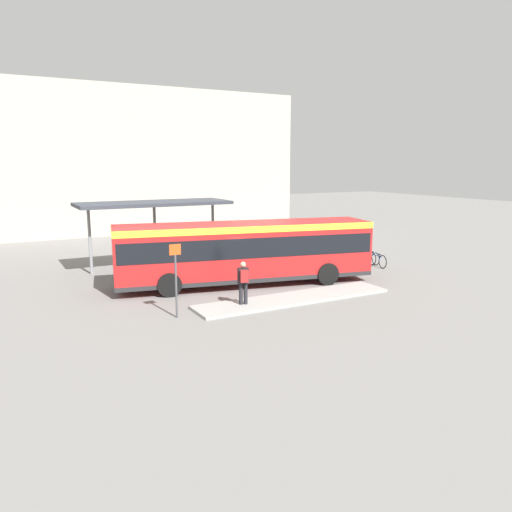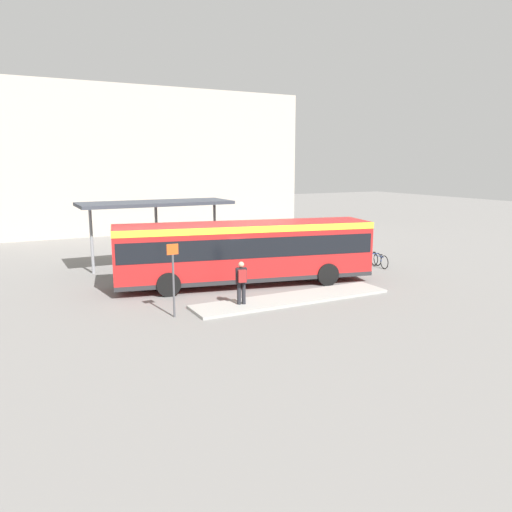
{
  "view_description": "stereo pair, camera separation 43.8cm",
  "coord_description": "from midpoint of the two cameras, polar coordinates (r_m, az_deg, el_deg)",
  "views": [
    {
      "loc": [
        -10.64,
        -20.72,
        5.71
      ],
      "look_at": [
        0.6,
        0.0,
        1.33
      ],
      "focal_mm": 35.0,
      "sensor_mm": 36.0,
      "label": 1
    },
    {
      "loc": [
        -10.25,
        -20.93,
        5.71
      ],
      "look_at": [
        0.6,
        0.0,
        1.33
      ],
      "focal_mm": 35.0,
      "sensor_mm": 36.0,
      "label": 2
    }
  ],
  "objects": [
    {
      "name": "platform_sign",
      "position": [
        18.78,
        -8.77,
        -2.37
      ],
      "size": [
        0.44,
        0.08,
        2.8
      ],
      "color": "#4C4C51",
      "rests_on": "ground_plane"
    },
    {
      "name": "bicycle_white",
      "position": [
        29.54,
        13.58,
        -0.18
      ],
      "size": [
        0.48,
        1.73,
        0.75
      ],
      "rotation": [
        0.0,
        0.0,
        1.47
      ],
      "color": "black",
      "rests_on": "ground_plane"
    },
    {
      "name": "bicycle_orange",
      "position": [
        30.77,
        11.31,
        0.27
      ],
      "size": [
        0.48,
        1.56,
        0.68
      ],
      "rotation": [
        0.0,
        0.0,
        1.68
      ],
      "color": "black",
      "rests_on": "ground_plane"
    },
    {
      "name": "pedestrian_waiting",
      "position": [
        19.94,
        -1.04,
        -2.78
      ],
      "size": [
        0.47,
        0.52,
        1.75
      ],
      "rotation": [
        0.0,
        0.0,
        1.31
      ],
      "color": "#232328",
      "rests_on": "curb_island"
    },
    {
      "name": "city_bus",
      "position": [
        23.64,
        -0.75,
        0.85
      ],
      "size": [
        12.38,
        5.01,
        2.95
      ],
      "rotation": [
        0.0,
        0.0,
        -0.21
      ],
      "color": "red",
      "rests_on": "ground_plane"
    },
    {
      "name": "station_shelter",
      "position": [
        27.87,
        -10.96,
        5.74
      ],
      "size": [
        8.16,
        3.06,
        3.67
      ],
      "color": "#383D47",
      "rests_on": "ground_plane"
    },
    {
      "name": "station_building",
      "position": [
        47.12,
        -13.56,
        10.49
      ],
      "size": [
        27.5,
        10.88,
        11.82
      ],
      "color": "#B2A899",
      "rests_on": "ground_plane"
    },
    {
      "name": "curb_island",
      "position": [
        21.33,
        4.8,
        -4.87
      ],
      "size": [
        8.86,
        1.8,
        0.12
      ],
      "color": "#9E9E99",
      "rests_on": "ground_plane"
    },
    {
      "name": "potted_planter_near_shelter",
      "position": [
        26.82,
        -3.83,
        -0.32
      ],
      "size": [
        0.96,
        0.96,
        1.31
      ],
      "color": "slate",
      "rests_on": "ground_plane"
    },
    {
      "name": "ground_plane",
      "position": [
        23.99,
        -0.76,
        -3.25
      ],
      "size": [
        120.0,
        120.0,
        0.0
      ],
      "primitive_type": "plane",
      "color": "slate"
    },
    {
      "name": "bicycle_blue",
      "position": [
        28.74,
        14.33,
        -0.49
      ],
      "size": [
        0.48,
        1.76,
        0.76
      ],
      "rotation": [
        0.0,
        0.0,
        1.42
      ],
      "color": "black",
      "rests_on": "ground_plane"
    },
    {
      "name": "bicycle_black",
      "position": [
        30.04,
        12.19,
        0.06
      ],
      "size": [
        0.48,
        1.74,
        0.75
      ],
      "rotation": [
        0.0,
        0.0,
        1.57
      ],
      "color": "black",
      "rests_on": "ground_plane"
    }
  ]
}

